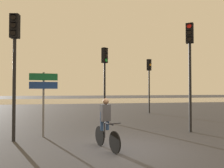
{
  "coord_description": "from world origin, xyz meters",
  "views": [
    {
      "loc": [
        -1.68,
        -6.78,
        1.91
      ],
      "look_at": [
        0.5,
        5.0,
        2.2
      ],
      "focal_mm": 35.0,
      "sensor_mm": 36.0,
      "label": 1
    }
  ],
  "objects": [
    {
      "name": "water_strip",
      "position": [
        0.0,
        30.24,
        0.0
      ],
      "size": [
        80.0,
        16.0,
        0.01
      ],
      "primitive_type": "cube",
      "color": "gray",
      "rests_on": "ground"
    },
    {
      "name": "traffic_light_center",
      "position": [
        0.24,
        5.97,
        3.04
      ],
      "size": [
        0.41,
        0.42,
        4.37
      ],
      "rotation": [
        0.0,
        0.0,
        3.82
      ],
      "color": "black",
      "rests_on": "ground"
    },
    {
      "name": "cyclist",
      "position": [
        -0.59,
        0.18,
        0.82
      ],
      "size": [
        0.65,
        1.64,
        1.62
      ],
      "rotation": [
        0.0,
        0.0,
        -2.83
      ],
      "color": "black",
      "rests_on": "ground"
    },
    {
      "name": "direction_sign_post",
      "position": [
        -2.8,
        2.37,
        1.79
      ],
      "size": [
        1.1,
        0.17,
        2.6
      ],
      "rotation": [
        0.0,
        0.0,
        3.26
      ],
      "color": "slate",
      "rests_on": "ground"
    },
    {
      "name": "traffic_light_far_right",
      "position": [
        4.44,
        9.89,
        3.01
      ],
      "size": [
        0.4,
        0.42,
        4.33
      ],
      "rotation": [
        0.0,
        0.0,
        3.69
      ],
      "color": "black",
      "rests_on": "ground"
    },
    {
      "name": "ground_plane",
      "position": [
        0.0,
        0.0,
        0.0
      ],
      "size": [
        120.0,
        120.0,
        0.0
      ],
      "primitive_type": "plane",
      "color": "#333338"
    },
    {
      "name": "traffic_light_near_left",
      "position": [
        -3.77,
        1.79,
        3.26
      ],
      "size": [
        0.36,
        0.37,
        4.71
      ],
      "rotation": [
        0.0,
        0.0,
        2.96
      ],
      "color": "black",
      "rests_on": "ground"
    },
    {
      "name": "traffic_light_near_right",
      "position": [
        3.55,
        2.2,
        3.38
      ],
      "size": [
        0.41,
        0.42,
        4.89
      ],
      "rotation": [
        0.0,
        0.0,
        2.49
      ],
      "color": "black",
      "rests_on": "ground"
    }
  ]
}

